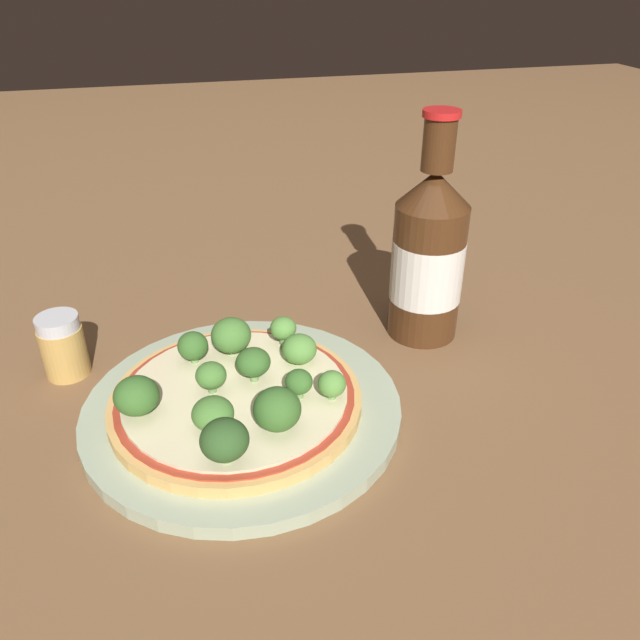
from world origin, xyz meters
name	(u,v)px	position (x,y,z in m)	size (l,w,h in m)	color
ground_plane	(239,395)	(0.00, 0.00, 0.00)	(3.00, 3.00, 0.00)	brown
plate	(237,409)	(0.00, -0.03, 0.01)	(0.26, 0.26, 0.01)	#A3B293
pizza	(236,398)	(-0.01, -0.03, 0.02)	(0.20, 0.20, 0.01)	tan
broccoli_floret_0	(332,384)	(0.07, -0.06, 0.04)	(0.02, 0.02, 0.02)	#6B8E51
broccoli_floret_1	(277,409)	(0.02, -0.08, 0.04)	(0.04, 0.04, 0.03)	#6B8E51
broccoli_floret_2	(283,329)	(0.05, 0.03, 0.04)	(0.02, 0.02, 0.03)	#6B8E51
broccoli_floret_3	(193,346)	(-0.03, 0.02, 0.04)	(0.03, 0.03, 0.03)	#6B8E51
broccoli_floret_4	(299,349)	(0.05, 0.00, 0.04)	(0.03, 0.03, 0.03)	#6B8E51
broccoli_floret_5	(213,414)	(-0.03, -0.07, 0.04)	(0.03, 0.03, 0.03)	#6B8E51
broccoli_floret_6	(136,396)	(-0.08, -0.04, 0.04)	(0.03, 0.03, 0.03)	#6B8E51
broccoli_floret_7	(253,362)	(0.01, -0.02, 0.04)	(0.03, 0.03, 0.03)	#6B8E51
broccoli_floret_8	(211,376)	(-0.02, -0.02, 0.04)	(0.02, 0.02, 0.03)	#6B8E51
broccoli_floret_9	(299,382)	(0.04, -0.05, 0.04)	(0.02, 0.02, 0.02)	#6B8E51
broccoli_floret_10	(231,335)	(0.00, 0.03, 0.04)	(0.03, 0.03, 0.03)	#6B8E51
broccoli_floret_11	(225,440)	(-0.02, -0.11, 0.04)	(0.03, 0.03, 0.03)	#6B8E51
beer_bottle	(428,256)	(0.19, 0.06, 0.08)	(0.07, 0.07, 0.22)	#472814
pepper_shaker	(63,346)	(-0.15, 0.07, 0.03)	(0.04, 0.04, 0.06)	tan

